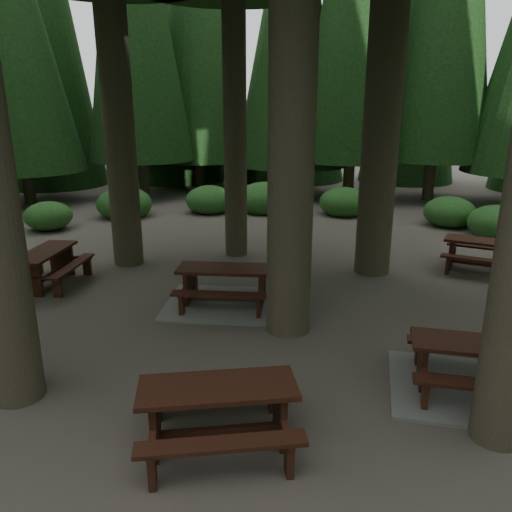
% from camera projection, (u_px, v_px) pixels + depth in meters
% --- Properties ---
extents(ground, '(80.00, 80.00, 0.00)m').
position_uv_depth(ground, '(246.00, 329.00, 9.77)').
color(ground, '#4E453F').
rests_on(ground, ground).
extents(picnic_table_a, '(2.47, 2.04, 0.83)m').
position_uv_depth(picnic_table_a, '(474.00, 375.00, 7.56)').
color(picnic_table_a, gray).
rests_on(picnic_table_a, ground).
extents(picnic_table_b, '(1.82, 2.16, 0.86)m').
position_uv_depth(picnic_table_b, '(46.00, 262.00, 12.06)').
color(picnic_table_b, '#371710').
rests_on(picnic_table_b, ground).
extents(picnic_table_c, '(2.82, 2.44, 0.87)m').
position_uv_depth(picnic_table_c, '(225.00, 292.00, 10.88)').
color(picnic_table_c, gray).
rests_on(picnic_table_c, ground).
extents(picnic_table_d, '(2.30, 2.02, 0.85)m').
position_uv_depth(picnic_table_d, '(484.00, 251.00, 13.03)').
color(picnic_table_d, '#371710').
rests_on(picnic_table_d, ground).
extents(picnic_table_e, '(2.41, 2.18, 0.86)m').
position_uv_depth(picnic_table_e, '(218.00, 406.00, 6.31)').
color(picnic_table_e, '#371710').
rests_on(picnic_table_e, ground).
extents(shrub_ring, '(23.86, 24.64, 1.49)m').
position_uv_depth(shrub_ring, '(288.00, 299.00, 10.21)').
color(shrub_ring, '#1E5820').
rests_on(shrub_ring, ground).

